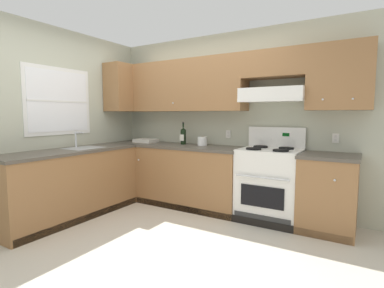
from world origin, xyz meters
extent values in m
plane|color=beige|center=(0.00, 0.00, 0.00)|extent=(7.04, 7.04, 0.00)
cube|color=#B7BAA3|center=(0.46, 1.62, 1.27)|extent=(4.68, 0.12, 2.55)
cube|color=olive|center=(-0.42, 1.38, 1.80)|extent=(2.13, 0.34, 0.76)
cube|color=olive|center=(1.80, 1.38, 1.80)|extent=(0.70, 0.34, 0.76)
cube|color=olive|center=(1.05, 1.38, 2.01)|extent=(0.80, 0.34, 0.34)
cube|color=white|center=(1.05, 1.34, 1.62)|extent=(0.80, 0.46, 0.17)
cube|color=white|center=(1.05, 1.12, 1.54)|extent=(0.80, 0.03, 0.04)
sphere|color=silver|center=(-0.42, 1.20, 1.54)|extent=(0.02, 0.02, 0.02)
sphere|color=silver|center=(1.65, 1.20, 1.54)|extent=(0.02, 0.02, 0.02)
sphere|color=silver|center=(1.95, 1.20, 1.54)|extent=(0.02, 0.02, 0.02)
cube|color=silver|center=(0.34, 1.55, 1.08)|extent=(0.08, 0.01, 0.12)
cube|color=silver|center=(0.34, 1.54, 1.10)|extent=(0.03, 0.00, 0.03)
cube|color=silver|center=(0.34, 1.54, 1.06)|extent=(0.03, 0.00, 0.03)
cube|color=silver|center=(1.77, 1.55, 1.08)|extent=(0.08, 0.01, 0.12)
cube|color=silver|center=(1.77, 1.54, 1.10)|extent=(0.03, 0.00, 0.03)
cube|color=silver|center=(1.77, 1.54, 1.06)|extent=(0.03, 0.00, 0.03)
cube|color=#B7BAA3|center=(-1.62, 0.10, 1.27)|extent=(0.12, 4.00, 2.55)
cube|color=white|center=(-1.57, 0.10, 1.55)|extent=(0.04, 1.00, 0.92)
cube|color=white|center=(-1.55, 0.10, 1.55)|extent=(0.01, 0.90, 0.82)
cube|color=white|center=(-1.54, 0.10, 1.55)|extent=(0.01, 0.90, 0.02)
cube|color=olive|center=(-1.38, 1.20, 1.80)|extent=(0.34, 0.64, 0.76)
cube|color=olive|center=(-0.43, 1.25, 0.44)|extent=(2.19, 0.61, 0.87)
cube|color=#51493F|center=(-0.43, 1.25, 0.89)|extent=(2.22, 0.63, 0.04)
cube|color=olive|center=(1.74, 1.25, 0.44)|extent=(0.62, 0.61, 0.87)
cube|color=#51493F|center=(1.74, 1.25, 0.89)|extent=(0.64, 0.63, 0.04)
cube|color=black|center=(0.26, 0.97, 0.04)|extent=(3.54, 0.06, 0.09)
sphere|color=silver|center=(-0.87, 0.93, 0.68)|extent=(0.03, 0.03, 0.03)
sphere|color=silver|center=(1.83, 0.93, 0.68)|extent=(0.03, 0.03, 0.03)
cube|color=olive|center=(-1.25, 0.00, 0.44)|extent=(0.61, 1.89, 0.87)
cube|color=#51493F|center=(-1.25, 0.00, 0.89)|extent=(0.63, 1.91, 0.04)
cube|color=black|center=(-0.97, 0.00, 0.04)|extent=(0.06, 1.85, 0.09)
cube|color=#999B9E|center=(-1.25, 0.23, 0.91)|extent=(0.40, 0.48, 0.01)
cube|color=#28282B|center=(-1.25, 0.23, 0.84)|extent=(0.34, 0.42, 0.14)
cylinder|color=silver|center=(-1.41, 0.23, 1.02)|extent=(0.03, 0.03, 0.22)
cylinder|color=silver|center=(-1.33, 0.23, 1.12)|extent=(0.16, 0.02, 0.02)
cube|color=white|center=(1.05, 1.25, 0.46)|extent=(0.76, 0.58, 0.91)
cube|color=black|center=(1.05, 0.95, 0.38)|extent=(0.53, 0.01, 0.26)
cylinder|color=silver|center=(1.05, 0.93, 0.62)|extent=(0.65, 0.02, 0.02)
cube|color=#333333|center=(1.05, 0.96, 0.10)|extent=(0.70, 0.01, 0.11)
cube|color=white|center=(1.05, 1.25, 0.92)|extent=(0.76, 0.58, 0.02)
cube|color=white|center=(1.05, 1.52, 1.05)|extent=(0.76, 0.04, 0.29)
cube|color=#053F0C|center=(1.18, 1.50, 1.10)|extent=(0.09, 0.01, 0.04)
cylinder|color=black|center=(0.88, 1.11, 0.94)|extent=(0.19, 0.19, 0.02)
cylinder|color=black|center=(0.88, 1.11, 0.93)|extent=(0.07, 0.07, 0.01)
cylinder|color=black|center=(1.22, 1.11, 0.94)|extent=(0.19, 0.19, 0.02)
cylinder|color=black|center=(1.22, 1.11, 0.93)|extent=(0.07, 0.07, 0.01)
cylinder|color=black|center=(0.88, 1.39, 0.94)|extent=(0.19, 0.19, 0.02)
cylinder|color=black|center=(0.88, 1.39, 0.93)|extent=(0.07, 0.07, 0.01)
cylinder|color=black|center=(1.22, 1.39, 0.94)|extent=(0.19, 0.19, 0.02)
cylinder|color=black|center=(1.22, 1.39, 0.93)|extent=(0.07, 0.07, 0.01)
cylinder|color=white|center=(0.84, 1.50, 1.03)|extent=(0.04, 0.02, 0.04)
cylinder|color=white|center=(0.98, 1.50, 1.03)|extent=(0.04, 0.02, 0.04)
cylinder|color=white|center=(1.12, 1.50, 1.03)|extent=(0.04, 0.02, 0.04)
cylinder|color=white|center=(1.26, 1.50, 1.03)|extent=(0.04, 0.02, 0.04)
cylinder|color=black|center=(-0.33, 1.36, 1.02)|extent=(0.08, 0.08, 0.22)
cone|color=black|center=(-0.33, 1.36, 1.15)|extent=(0.08, 0.08, 0.04)
cylinder|color=black|center=(-0.33, 1.36, 1.21)|extent=(0.03, 0.03, 0.08)
cylinder|color=black|center=(-0.33, 1.36, 1.24)|extent=(0.03, 0.03, 0.02)
cube|color=silver|center=(-0.33, 1.31, 1.02)|extent=(0.07, 0.00, 0.10)
cube|color=beige|center=(-1.05, 1.31, 0.92)|extent=(0.28, 0.21, 0.02)
cube|color=beige|center=(-1.05, 1.19, 0.94)|extent=(0.35, 0.01, 0.06)
cube|color=beige|center=(-1.05, 1.44, 0.94)|extent=(0.35, 0.01, 0.06)
cube|color=beige|center=(-1.21, 1.31, 0.94)|extent=(0.01, 0.24, 0.06)
cube|color=beige|center=(-0.88, 1.31, 0.94)|extent=(0.01, 0.24, 0.06)
cylinder|color=white|center=(0.00, 1.36, 0.97)|extent=(0.14, 0.14, 0.13)
cylinder|color=#9E7A51|center=(0.00, 1.36, 1.04)|extent=(0.04, 0.04, 0.01)
camera|label=1|loc=(2.11, -2.45, 1.37)|focal=27.47mm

